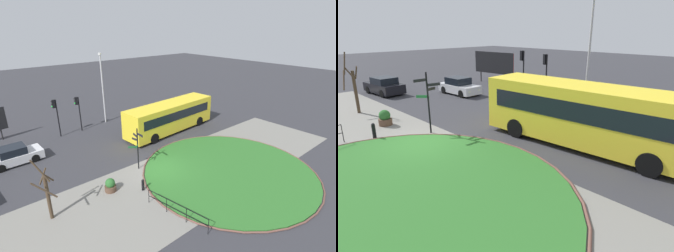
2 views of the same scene
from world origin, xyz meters
The scene contains 14 objects.
ground centered at (0.00, 0.00, 0.00)m, with size 120.00×120.00×0.00m, color #333338.
sidewalk_paving centered at (0.00, -2.01, 0.01)m, with size 32.00×7.99×0.02m, color gray.
grass_island centered at (3.81, -3.47, 0.05)m, with size 12.68×12.68×0.10m, color #2D6B28.
grass_kerb_ring centered at (3.81, -3.47, 0.06)m, with size 12.99×12.99×0.11m, color brown.
signpost_directional centered at (-1.23, 1.23, 1.96)m, with size 0.75×1.44×3.35m.
bollard_foreground centered at (-2.56, -1.31, 0.43)m, with size 0.19×0.19×0.84m.
railing_grass_edge centered at (-2.66, -4.72, 0.64)m, with size 0.85×4.20×0.97m.
bus_yellow centered at (5.73, 5.49, 1.61)m, with size 10.48×3.30×2.98m.
car_near_lane centered at (-8.18, 8.28, 0.67)m, with size 4.00×1.86×1.46m.
traffic_light_near centered at (-3.65, 11.42, 2.76)m, with size 0.49×0.29×3.76m.
traffic_light_far centered at (-1.40, 11.56, 2.65)m, with size 0.48×0.32×3.61m.
lamppost_tall centered at (1.84, 12.19, 4.10)m, with size 0.32×0.32×7.62m.
planter_near_signpost centered at (-4.27, 0.01, 0.43)m, with size 0.77×0.77×0.94m.
street_tree_bare centered at (-8.18, -0.22, 1.78)m, with size 1.26×1.11×4.04m.
Camera 1 is at (-11.00, -13.80, 10.48)m, focal length 28.25 mm.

